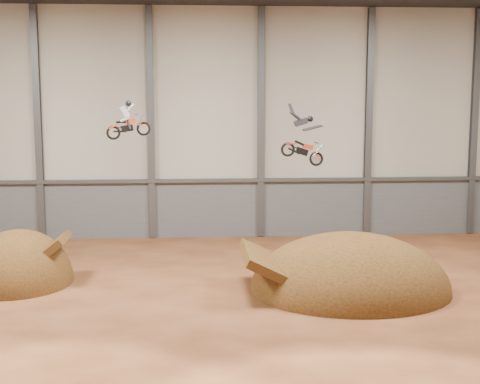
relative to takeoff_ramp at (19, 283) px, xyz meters
name	(u,v)px	position (x,y,z in m)	size (l,w,h in m)	color
floor	(215,314)	(9.01, -5.12, 0.00)	(40.00, 40.00, 0.00)	#512915
back_wall	(206,124)	(9.01, 9.88, 7.00)	(40.00, 0.10, 14.00)	#BBB5A6
lower_band_back	(207,209)	(9.01, 9.78, 1.75)	(39.80, 0.18, 3.50)	#575A5F
steel_rail	(207,180)	(9.01, 9.63, 3.55)	(39.80, 0.35, 0.20)	#47494F
steel_column_1	(38,124)	(-0.99, 9.68, 7.00)	(0.40, 0.36, 13.90)	#47494F
steel_column_2	(151,124)	(5.67, 9.68, 7.00)	(0.40, 0.36, 13.90)	#47494F
steel_column_3	(261,124)	(12.34, 9.68, 7.00)	(0.40, 0.36, 13.90)	#47494F
steel_column_4	(369,123)	(19.01, 9.68, 7.00)	(0.40, 0.36, 13.90)	#47494F
steel_column_5	(474,123)	(25.67, 9.68, 7.00)	(0.40, 0.36, 13.90)	#47494F
takeoff_ramp	(19,283)	(0.00, 0.00, 0.00)	(5.01, 5.78, 5.01)	#38220E
landing_ramp	(350,290)	(15.16, -2.29, 0.00)	(9.00, 7.96, 5.19)	#38220E
fmx_rider_a	(129,118)	(5.21, 0.94, 7.65)	(2.07, 0.79, 1.87)	red
fmx_rider_b	(300,135)	(13.16, -0.22, 6.85)	(2.77, 0.79, 2.37)	red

